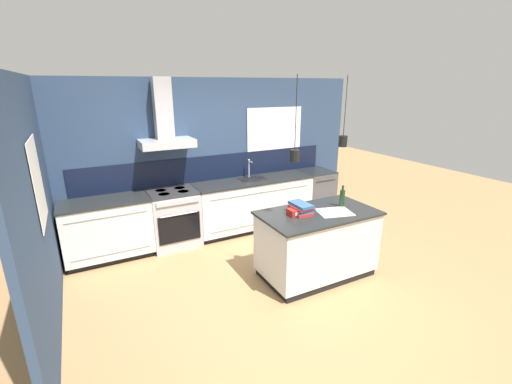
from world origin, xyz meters
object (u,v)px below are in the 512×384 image
oven_range (174,218)px  dishwasher (315,193)px  red_supply_box (296,212)px  bottle_on_island (342,198)px  book_stack (301,208)px

oven_range → dishwasher: same height
oven_range → dishwasher: 2.78m
oven_range → red_supply_box: size_ratio=4.61×
dishwasher → bottle_on_island: bottle_on_island is taller
dishwasher → bottle_on_island: size_ratio=3.08×
dishwasher → book_stack: 2.41m
bottle_on_island → red_supply_box: size_ratio=1.50×
bottle_on_island → book_stack: bottle_on_island is taller
dishwasher → bottle_on_island: (-0.93, -1.78, 0.58)m
oven_range → red_supply_box: bearing=-57.3°
dishwasher → bottle_on_island: 2.09m
bottle_on_island → book_stack: size_ratio=0.84×
oven_range → book_stack: book_stack is taller
book_stack → bottle_on_island: bearing=-3.6°
oven_range → bottle_on_island: bottle_on_island is taller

